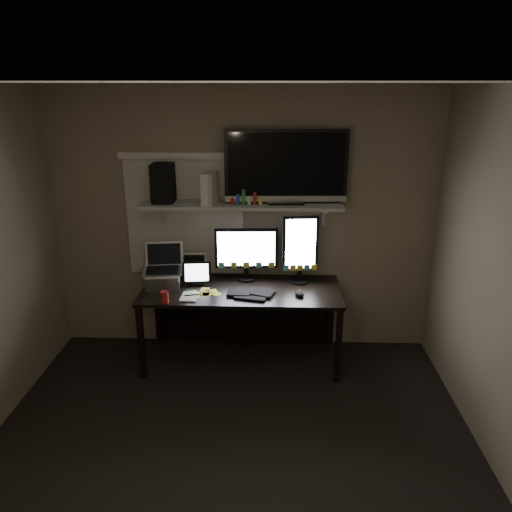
{
  "coord_description": "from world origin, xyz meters",
  "views": [
    {
      "loc": [
        0.28,
        -2.75,
        2.5
      ],
      "look_at": [
        0.14,
        1.25,
        1.11
      ],
      "focal_mm": 35.0,
      "sensor_mm": 36.0,
      "label": 1
    }
  ],
  "objects_px": {
    "monitor_portrait": "(300,249)",
    "keyboard": "(251,293)",
    "tablet": "(197,273)",
    "speaker": "(163,183)",
    "tv": "(286,167)",
    "game_console": "(210,188)",
    "monitor_landscape": "(246,254)",
    "cup": "(165,297)",
    "laptop": "(162,267)",
    "desk": "(242,301)",
    "mouse": "(299,294)"
  },
  "relations": [
    {
      "from": "laptop",
      "to": "monitor_landscape",
      "type": "bearing_deg",
      "value": 7.67
    },
    {
      "from": "tablet",
      "to": "tv",
      "type": "relative_size",
      "value": 0.24
    },
    {
      "from": "keyboard",
      "to": "mouse",
      "type": "relative_size",
      "value": 3.57
    },
    {
      "from": "laptop",
      "to": "desk",
      "type": "bearing_deg",
      "value": -0.28
    },
    {
      "from": "game_console",
      "to": "cup",
      "type": "bearing_deg",
      "value": -109.13
    },
    {
      "from": "desk",
      "to": "cup",
      "type": "bearing_deg",
      "value": -145.54
    },
    {
      "from": "monitor_portrait",
      "to": "tablet",
      "type": "bearing_deg",
      "value": -179.8
    },
    {
      "from": "keyboard",
      "to": "tablet",
      "type": "height_order",
      "value": "tablet"
    },
    {
      "from": "monitor_landscape",
      "to": "laptop",
      "type": "bearing_deg",
      "value": -167.11
    },
    {
      "from": "monitor_portrait",
      "to": "keyboard",
      "type": "bearing_deg",
      "value": -151.16
    },
    {
      "from": "desk",
      "to": "keyboard",
      "type": "relative_size",
      "value": 4.27
    },
    {
      "from": "game_console",
      "to": "speaker",
      "type": "distance_m",
      "value": 0.43
    },
    {
      "from": "desk",
      "to": "monitor_portrait",
      "type": "distance_m",
      "value": 0.74
    },
    {
      "from": "monitor_landscape",
      "to": "monitor_portrait",
      "type": "distance_m",
      "value": 0.51
    },
    {
      "from": "monitor_landscape",
      "to": "cup",
      "type": "height_order",
      "value": "monitor_landscape"
    },
    {
      "from": "desk",
      "to": "game_console",
      "type": "relative_size",
      "value": 6.42
    },
    {
      "from": "monitor_portrait",
      "to": "tv",
      "type": "relative_size",
      "value": 0.6
    },
    {
      "from": "keyboard",
      "to": "cup",
      "type": "height_order",
      "value": "cup"
    },
    {
      "from": "monitor_landscape",
      "to": "keyboard",
      "type": "distance_m",
      "value": 0.44
    },
    {
      "from": "desk",
      "to": "speaker",
      "type": "distance_m",
      "value": 1.31
    },
    {
      "from": "cup",
      "to": "mouse",
      "type": "bearing_deg",
      "value": 8.63
    },
    {
      "from": "monitor_landscape",
      "to": "monitor_portrait",
      "type": "bearing_deg",
      "value": -8.47
    },
    {
      "from": "speaker",
      "to": "cup",
      "type": "bearing_deg",
      "value": -83.15
    },
    {
      "from": "desk",
      "to": "tablet",
      "type": "relative_size",
      "value": 7.01
    },
    {
      "from": "monitor_portrait",
      "to": "tv",
      "type": "distance_m",
      "value": 0.76
    },
    {
      "from": "tv",
      "to": "speaker",
      "type": "distance_m",
      "value": 1.11
    },
    {
      "from": "cup",
      "to": "game_console",
      "type": "xyz_separation_m",
      "value": [
        0.35,
        0.48,
        0.84
      ]
    },
    {
      "from": "monitor_portrait",
      "to": "laptop",
      "type": "height_order",
      "value": "monitor_portrait"
    },
    {
      "from": "tv",
      "to": "game_console",
      "type": "height_order",
      "value": "tv"
    },
    {
      "from": "desk",
      "to": "cup",
      "type": "relative_size",
      "value": 18.0
    },
    {
      "from": "desk",
      "to": "speaker",
      "type": "bearing_deg",
      "value": 171.97
    },
    {
      "from": "keyboard",
      "to": "laptop",
      "type": "bearing_deg",
      "value": -178.47
    },
    {
      "from": "tv",
      "to": "laptop",
      "type": "bearing_deg",
      "value": -172.59
    },
    {
      "from": "tablet",
      "to": "mouse",
      "type": "bearing_deg",
      "value": -21.25
    },
    {
      "from": "tablet",
      "to": "monitor_landscape",
      "type": "bearing_deg",
      "value": 10.86
    },
    {
      "from": "keyboard",
      "to": "desk",
      "type": "bearing_deg",
      "value": 122.06
    },
    {
      "from": "tablet",
      "to": "cup",
      "type": "relative_size",
      "value": 2.57
    },
    {
      "from": "mouse",
      "to": "cup",
      "type": "distance_m",
      "value": 1.17
    },
    {
      "from": "laptop",
      "to": "cup",
      "type": "relative_size",
      "value": 3.87
    },
    {
      "from": "monitor_landscape",
      "to": "tablet",
      "type": "xyz_separation_m",
      "value": [
        -0.45,
        -0.15,
        -0.14
      ]
    },
    {
      "from": "desk",
      "to": "game_console",
      "type": "bearing_deg",
      "value": 170.02
    },
    {
      "from": "tablet",
      "to": "laptop",
      "type": "height_order",
      "value": "laptop"
    },
    {
      "from": "cup",
      "to": "game_console",
      "type": "relative_size",
      "value": 0.36
    },
    {
      "from": "tv",
      "to": "game_console",
      "type": "relative_size",
      "value": 3.85
    },
    {
      "from": "tablet",
      "to": "speaker",
      "type": "distance_m",
      "value": 0.87
    },
    {
      "from": "tv",
      "to": "cup",
      "type": "bearing_deg",
      "value": -155.14
    },
    {
      "from": "monitor_landscape",
      "to": "keyboard",
      "type": "height_order",
      "value": "monitor_landscape"
    },
    {
      "from": "tv",
      "to": "speaker",
      "type": "height_order",
      "value": "tv"
    },
    {
      "from": "keyboard",
      "to": "tv",
      "type": "relative_size",
      "value": 0.39
    },
    {
      "from": "desk",
      "to": "laptop",
      "type": "height_order",
      "value": "laptop"
    }
  ]
}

